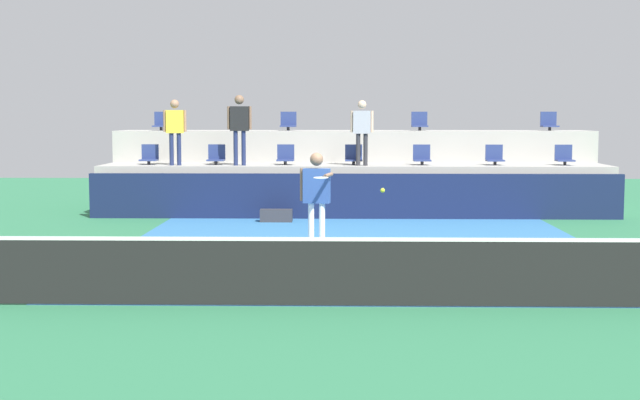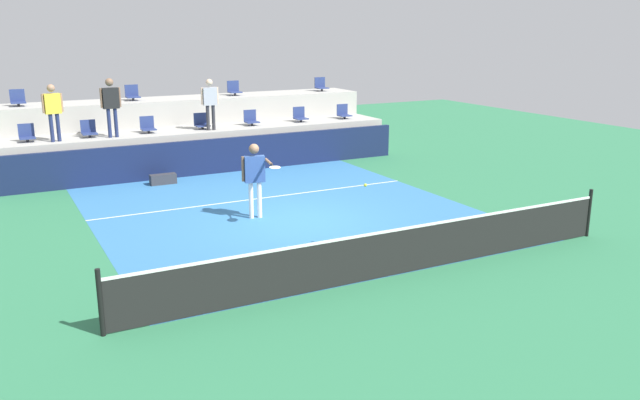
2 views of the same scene
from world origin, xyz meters
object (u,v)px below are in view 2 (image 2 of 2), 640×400
at_px(stadium_chair_lower_left, 89,130).
at_px(tennis_player, 255,173).
at_px(stadium_chair_lower_mid_left, 148,126).
at_px(spectator_in_grey, 210,100).
at_px(stadium_chair_lower_center, 201,122).
at_px(stadium_chair_upper_far_left, 18,99).
at_px(stadium_chair_upper_left, 132,94).
at_px(stadium_chair_lower_right, 300,116).
at_px(stadium_chair_lower_mid_right, 251,119).
at_px(stadium_chair_upper_far_right, 321,85).
at_px(stadium_chair_upper_right, 234,89).
at_px(spectator_in_white, 111,102).
at_px(tennis_ball, 365,185).
at_px(spectator_leaning_on_rail, 53,107).
at_px(stadium_chair_lower_far_left, 27,134).
at_px(stadium_chair_lower_far_right, 343,113).
at_px(equipment_bag, 163,179).

distance_m(stadium_chair_lower_left, tennis_player, 7.09).
bearing_deg(stadium_chair_lower_mid_left, spectator_in_grey, -11.11).
relative_size(stadium_chair_lower_left, stadium_chair_lower_center, 1.00).
relative_size(stadium_chair_upper_far_left, stadium_chair_upper_left, 1.00).
relative_size(stadium_chair_lower_right, tennis_player, 0.28).
bearing_deg(stadium_chair_lower_right, stadium_chair_lower_left, 180.00).
bearing_deg(stadium_chair_lower_center, stadium_chair_upper_far_left, 161.28).
bearing_deg(stadium_chair_lower_mid_right, stadium_chair_upper_far_right, 26.29).
bearing_deg(stadium_chair_upper_right, stadium_chair_lower_right, -45.53).
xyz_separation_m(stadium_chair_lower_mid_left, stadium_chair_lower_right, (5.36, 0.00, 0.00)).
bearing_deg(stadium_chair_upper_right, spectator_in_white, -155.22).
xyz_separation_m(stadium_chair_lower_right, tennis_ball, (-3.31, -9.81, -0.05)).
height_order(spectator_leaning_on_rail, tennis_ball, spectator_leaning_on_rail).
xyz_separation_m(stadium_chair_upper_far_right, tennis_player, (-6.16, -8.32, -1.18)).
height_order(stadium_chair_lower_far_left, stadium_chair_lower_center, same).
bearing_deg(stadium_chair_lower_mid_left, stadium_chair_lower_left, 180.00).
distance_m(stadium_chair_upper_far_left, tennis_player, 9.55).
bearing_deg(stadium_chair_lower_far_right, stadium_chair_upper_far_left, 170.44).
distance_m(stadium_chair_lower_left, stadium_chair_lower_mid_right, 5.29).
distance_m(stadium_chair_upper_left, tennis_player, 8.46).
relative_size(stadium_chair_lower_far_right, equipment_bag, 0.68).
height_order(stadium_chair_lower_far_right, tennis_player, tennis_player).
height_order(stadium_chair_lower_far_left, tennis_player, tennis_player).
bearing_deg(stadium_chair_upper_far_right, stadium_chair_lower_center, -161.54).
xyz_separation_m(stadium_chair_lower_far_left, stadium_chair_upper_left, (3.49, 1.80, 0.85)).
relative_size(stadium_chair_lower_far_right, tennis_player, 0.28).
xyz_separation_m(stadium_chair_lower_far_right, spectator_in_white, (-8.27, -0.38, 0.87)).
height_order(stadium_chair_lower_mid_left, stadium_chair_upper_right, stadium_chair_upper_right).
xyz_separation_m(stadium_chair_lower_mid_right, tennis_player, (-2.51, -6.52, -0.33)).
relative_size(stadium_chair_upper_far_right, spectator_leaning_on_rail, 0.31).
bearing_deg(stadium_chair_lower_far_right, stadium_chair_lower_mid_left, 180.00).
bearing_deg(stadium_chair_lower_right, spectator_in_grey, -173.57).
height_order(stadium_chair_lower_far_left, stadium_chair_upper_left, stadium_chair_upper_left).
height_order(stadium_chair_lower_left, stadium_chair_lower_mid_left, same).
bearing_deg(tennis_ball, stadium_chair_lower_far_left, 119.58).
height_order(stadium_chair_lower_mid_left, spectator_in_grey, spectator_in_grey).
bearing_deg(stadium_chair_lower_right, stadium_chair_upper_left, 161.54).
height_order(stadium_chair_lower_far_right, stadium_chair_upper_left, stadium_chair_upper_left).
bearing_deg(stadium_chair_lower_center, stadium_chair_lower_mid_right, 0.00).
relative_size(stadium_chair_lower_right, spectator_in_grey, 0.32).
height_order(stadium_chair_upper_far_left, spectator_in_white, spectator_in_white).
distance_m(spectator_in_white, equipment_bag, 2.88).
bearing_deg(stadium_chair_lower_left, stadium_chair_lower_center, 0.00).
relative_size(stadium_chair_lower_mid_left, stadium_chair_upper_left, 1.00).
height_order(spectator_in_white, tennis_ball, spectator_in_white).
relative_size(stadium_chair_lower_mid_right, spectator_leaning_on_rail, 0.31).
bearing_deg(tennis_player, spectator_in_grey, 81.04).
height_order(stadium_chair_upper_far_left, equipment_bag, stadium_chair_upper_far_left).
bearing_deg(spectator_leaning_on_rail, equipment_bag, -30.21).
relative_size(stadium_chair_lower_far_left, stadium_chair_lower_mid_right, 1.00).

